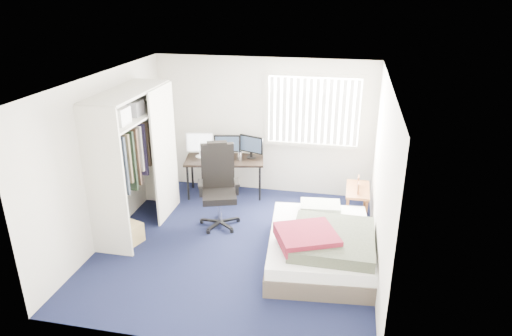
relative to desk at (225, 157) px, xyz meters
The scene contains 10 objects.
ground 2.01m from the desk, 69.50° to the right, with size 4.20×4.20×0.00m, color black.
room_shell 2.03m from the desk, 69.50° to the right, with size 4.20×4.20×4.20m.
window_assembly 1.80m from the desk, 10.41° to the left, with size 1.72×0.09×1.32m.
closet 1.90m from the desk, 124.28° to the right, with size 0.64×1.84×2.22m.
desk is the anchor object (origin of this frame).
office_chair 1.17m from the desk, 79.56° to the right, with size 0.81×0.81×1.36m.
footstool 0.56m from the desk, 126.03° to the right, with size 0.34×0.30×0.23m.
nightstand 2.47m from the desk, 10.70° to the right, with size 0.38×0.75×0.70m.
bed 2.77m from the desk, 45.21° to the right, with size 1.62×2.05×0.64m.
pine_box 2.30m from the desk, 116.60° to the right, with size 0.40×0.30×0.30m, color tan.
Camera 1 is at (1.50, -5.78, 3.64)m, focal length 32.00 mm.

